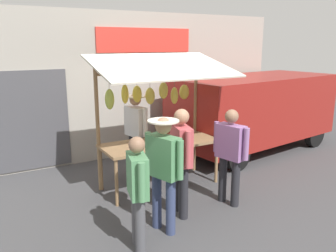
{
  "coord_description": "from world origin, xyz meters",
  "views": [
    {
      "loc": [
        2.98,
        5.51,
        2.69
      ],
      "look_at": [
        0.0,
        0.3,
        1.25
      ],
      "focal_mm": 37.18,
      "sensor_mm": 36.0,
      "label": 1
    }
  ],
  "objects_px": {
    "market_stall": "(159,105)",
    "shopper_with_ponytail": "(138,186)",
    "parked_van": "(250,107)",
    "shopper_with_shopping_bag": "(230,150)",
    "shopper_in_grey_tee": "(181,154)",
    "vendor_with_sunhat": "(136,128)",
    "shopper_in_striped_shirt": "(164,165)"
  },
  "relations": [
    {
      "from": "shopper_with_ponytail",
      "to": "parked_van",
      "type": "xyz_separation_m",
      "value": [
        -4.31,
        -2.59,
        0.24
      ]
    },
    {
      "from": "shopper_with_ponytail",
      "to": "parked_van",
      "type": "relative_size",
      "value": 0.34
    },
    {
      "from": "shopper_in_grey_tee",
      "to": "shopper_with_shopping_bag",
      "type": "distance_m",
      "value": 0.92
    },
    {
      "from": "shopper_in_striped_shirt",
      "to": "shopper_with_shopping_bag",
      "type": "distance_m",
      "value": 1.41
    },
    {
      "from": "shopper_with_shopping_bag",
      "to": "parked_van",
      "type": "height_order",
      "value": "parked_van"
    },
    {
      "from": "shopper_with_shopping_bag",
      "to": "shopper_with_ponytail",
      "type": "xyz_separation_m",
      "value": [
        1.9,
        0.46,
        -0.06
      ]
    },
    {
      "from": "market_stall",
      "to": "vendor_with_sunhat",
      "type": "height_order",
      "value": "market_stall"
    },
    {
      "from": "market_stall",
      "to": "shopper_in_striped_shirt",
      "type": "relative_size",
      "value": 1.47
    },
    {
      "from": "shopper_with_shopping_bag",
      "to": "shopper_with_ponytail",
      "type": "relative_size",
      "value": 1.06
    },
    {
      "from": "vendor_with_sunhat",
      "to": "parked_van",
      "type": "distance_m",
      "value": 3.22
    },
    {
      "from": "shopper_with_shopping_bag",
      "to": "shopper_in_striped_shirt",
      "type": "bearing_deg",
      "value": 86.36
    },
    {
      "from": "shopper_in_grey_tee",
      "to": "parked_van",
      "type": "relative_size",
      "value": 0.38
    },
    {
      "from": "market_stall",
      "to": "shopper_with_ponytail",
      "type": "distance_m",
      "value": 2.27
    },
    {
      "from": "vendor_with_sunhat",
      "to": "shopper_with_ponytail",
      "type": "relative_size",
      "value": 1.1
    },
    {
      "from": "shopper_in_striped_shirt",
      "to": "shopper_with_shopping_bag",
      "type": "relative_size",
      "value": 1.03
    },
    {
      "from": "shopper_in_grey_tee",
      "to": "parked_van",
      "type": "bearing_deg",
      "value": -43.66
    },
    {
      "from": "shopper_in_grey_tee",
      "to": "shopper_with_ponytail",
      "type": "distance_m",
      "value": 1.13
    },
    {
      "from": "vendor_with_sunhat",
      "to": "shopper_in_striped_shirt",
      "type": "height_order",
      "value": "vendor_with_sunhat"
    },
    {
      "from": "shopper_with_ponytail",
      "to": "market_stall",
      "type": "bearing_deg",
      "value": -20.85
    },
    {
      "from": "vendor_with_sunhat",
      "to": "shopper_in_grey_tee",
      "type": "distance_m",
      "value": 1.92
    },
    {
      "from": "shopper_in_striped_shirt",
      "to": "parked_van",
      "type": "height_order",
      "value": "parked_van"
    },
    {
      "from": "shopper_with_ponytail",
      "to": "parked_van",
      "type": "bearing_deg",
      "value": -44.28
    },
    {
      "from": "market_stall",
      "to": "shopper_with_shopping_bag",
      "type": "height_order",
      "value": "market_stall"
    },
    {
      "from": "vendor_with_sunhat",
      "to": "shopper_with_ponytail",
      "type": "xyz_separation_m",
      "value": [
        1.09,
        2.44,
        -0.13
      ]
    },
    {
      "from": "market_stall",
      "to": "shopper_with_ponytail",
      "type": "height_order",
      "value": "market_stall"
    },
    {
      "from": "market_stall",
      "to": "vendor_with_sunhat",
      "type": "bearing_deg",
      "value": -76.62
    },
    {
      "from": "market_stall",
      "to": "vendor_with_sunhat",
      "type": "distance_m",
      "value": 0.89
    },
    {
      "from": "market_stall",
      "to": "parked_van",
      "type": "height_order",
      "value": "market_stall"
    },
    {
      "from": "parked_van",
      "to": "market_stall",
      "type": "bearing_deg",
      "value": 8.25
    },
    {
      "from": "shopper_with_ponytail",
      "to": "vendor_with_sunhat",
      "type": "bearing_deg",
      "value": -9.5
    },
    {
      "from": "market_stall",
      "to": "shopper_with_ponytail",
      "type": "xyz_separation_m",
      "value": [
        1.26,
        1.76,
        -0.68
      ]
    },
    {
      "from": "shopper_in_striped_shirt",
      "to": "shopper_with_ponytail",
      "type": "bearing_deg",
      "value": 97.8
    }
  ]
}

